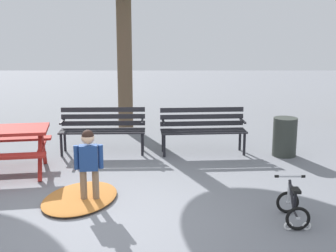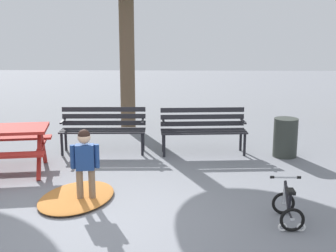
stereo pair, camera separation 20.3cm
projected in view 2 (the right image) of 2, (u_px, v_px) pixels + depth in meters
ground at (99, 217)px, 6.05m from camera, size 36.00×36.00×0.00m
park_bench_far_left at (103, 126)px, 8.96m from camera, size 1.61×0.51×0.85m
park_bench_left at (203, 127)px, 8.90m from camera, size 1.63×0.58×0.85m
child_standing at (85, 160)px, 6.43m from camera, size 0.39×0.19×1.04m
kids_bicycle at (288, 208)px, 5.86m from camera, size 0.39×0.56×0.54m
leaf_pile at (77, 197)px, 6.66m from camera, size 1.28×1.59×0.07m
trash_bin at (285, 138)px, 8.69m from camera, size 0.44×0.44×0.72m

